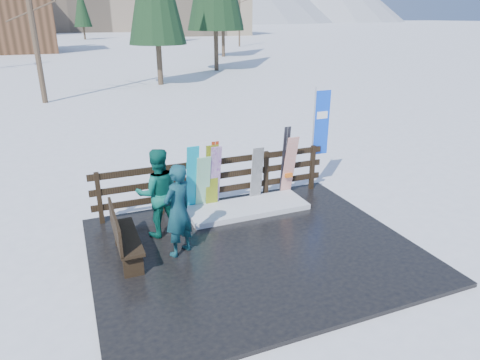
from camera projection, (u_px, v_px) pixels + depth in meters
name	position (u px, v px, depth m)	size (l,w,h in m)	color
ground	(253.00, 251.00, 8.28)	(700.00, 700.00, 0.00)	white
deck	(253.00, 249.00, 8.27)	(6.00, 5.00, 0.08)	black
fence	(215.00, 178.00, 9.92)	(5.60, 0.10, 1.15)	black
snow_patch	(247.00, 208.00, 9.81)	(2.75, 1.00, 0.12)	white
bench	(122.00, 235.00, 7.65)	(0.41, 1.50, 0.97)	black
snowboard_0	(192.00, 179.00, 9.46)	(0.27, 0.03, 1.63)	#0CBAD9
snowboard_1	(203.00, 183.00, 9.60)	(0.31, 0.03, 1.35)	white
snowboard_2	(212.00, 177.00, 9.63)	(0.28, 0.03, 1.56)	#E0FF1D
snowboard_3	(215.00, 177.00, 9.66)	(0.24, 0.03, 1.56)	white
snowboard_4	(257.00, 175.00, 10.05)	(0.28, 0.03, 1.37)	black
snowboard_5	(289.00, 167.00, 10.32)	(0.29, 0.03, 1.58)	white
ski_pair_a	(214.00, 175.00, 9.71)	(0.16, 0.25, 1.62)	#AE3115
ski_pair_b	(285.00, 162.00, 10.31)	(0.17, 0.19, 1.77)	black
rental_flag	(319.00, 127.00, 10.59)	(0.45, 0.04, 2.60)	silver
person_front	(178.00, 210.00, 7.75)	(0.64, 0.42, 1.76)	#135754
person_back	(158.00, 193.00, 8.45)	(0.88, 0.69, 1.82)	#0C5B4D
trees	(107.00, 1.00, 47.98)	(42.26, 68.80, 12.68)	#382B1E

